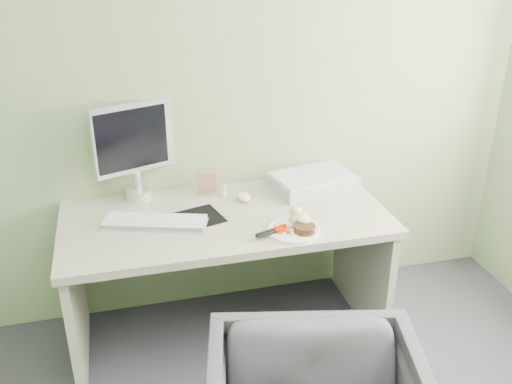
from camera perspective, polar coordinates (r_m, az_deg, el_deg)
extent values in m
plane|color=gray|center=(2.95, -4.84, 11.76)|extent=(3.50, 0.00, 3.50)
cube|color=#ABA18F|center=(2.82, -3.05, -2.70)|extent=(1.60, 0.75, 0.04)
cube|color=#AFA996|center=(2.99, -17.55, -10.49)|extent=(0.04, 0.70, 0.69)
cube|color=#AFA996|center=(3.22, 10.56, -6.83)|extent=(0.04, 0.70, 0.69)
cylinder|color=white|center=(2.67, 3.79, -3.85)|extent=(0.25, 0.25, 0.01)
cylinder|color=black|center=(2.64, 4.88, -3.67)|extent=(0.13, 0.13, 0.03)
ellipsoid|color=#A48E50|center=(2.71, 4.21, -2.46)|extent=(0.12, 0.09, 0.07)
cube|color=red|center=(2.63, 2.57, -3.65)|extent=(0.06, 0.05, 0.04)
cube|color=silver|center=(2.67, 3.33, -3.46)|extent=(0.15, 0.07, 0.01)
cube|color=black|center=(2.60, 0.98, -4.15)|extent=(0.10, 0.05, 0.02)
cube|color=black|center=(2.80, -5.99, -2.60)|extent=(0.29, 0.27, 0.00)
cube|color=white|center=(2.76, -10.08, -2.94)|extent=(0.51, 0.29, 0.02)
ellipsoid|color=white|center=(2.95, -1.20, -0.51)|extent=(0.06, 0.11, 0.04)
cube|color=#996747|center=(3.02, -4.80, 1.04)|extent=(0.11, 0.03, 0.14)
cylinder|color=white|center=(3.00, -3.19, 0.05)|extent=(0.02, 0.02, 0.05)
cone|color=#7DB1C8|center=(2.99, -3.21, 0.68)|extent=(0.02, 0.02, 0.02)
cube|color=#B0B4B8|center=(3.11, 5.67, 1.03)|extent=(0.48, 0.36, 0.07)
cylinder|color=silver|center=(3.03, -11.64, -0.20)|extent=(0.13, 0.13, 0.06)
cylinder|color=silver|center=(3.00, -11.76, 1.10)|extent=(0.03, 0.03, 0.09)
cube|color=silver|center=(2.94, -12.17, 5.31)|extent=(0.41, 0.18, 0.36)
cube|color=black|center=(2.92, -12.15, 5.17)|extent=(0.36, 0.13, 0.31)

